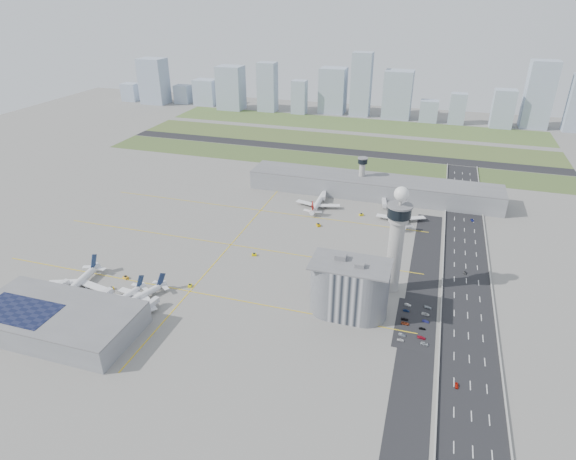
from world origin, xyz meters
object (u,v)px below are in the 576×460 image
(tug_0, at_px, (126,277))
(car_lot_4, at_px, (406,310))
(admin_building, at_px, (349,288))
(car_lot_8, at_px, (422,329))
(jet_bridge_near_0, at_px, (48,295))
(tug_3, at_px, (254,254))
(tug_5, at_px, (361,214))
(car_lot_3, at_px, (405,319))
(car_lot_5, at_px, (408,305))
(tug_4, at_px, (318,225))
(car_lot_1, at_px, (402,335))
(airplane_near_c, at_px, (137,295))
(jet_bridge_near_2, at_px, (140,314))
(car_hw_1, at_px, (465,273))
(car_lot_10, at_px, (426,314))
(jet_bridge_far_1, at_px, (384,201))
(tug_1, at_px, (111,288))
(airplane_far_a, at_px, (318,200))
(car_lot_0, at_px, (401,340))
(car_lot_9, at_px, (426,321))
(car_lot_11, at_px, (428,307))
(jet_bridge_near_1, at_px, (93,304))
(car_hw_4, at_px, (453,190))
(car_lot_2, at_px, (405,323))
(control_tower, at_px, (397,236))
(car_lot_6, at_px, (425,344))
(car_hw_0, at_px, (457,386))
(car_lot_7, at_px, (421,338))
(car_hw_2, at_px, (472,220))
(airplane_near_a, at_px, (76,281))
(secondary_tower, at_px, (362,172))
(airplane_near_b, at_px, (118,297))

(tug_0, relative_size, car_lot_4, 0.94)
(admin_building, distance_m, tug_0, 137.01)
(car_lot_4, relative_size, car_lot_8, 1.05)
(jet_bridge_near_0, xyz_separation_m, car_lot_4, (195.78, 48.83, -2.26))
(tug_3, height_order, tug_5, tug_5)
(car_lot_3, distance_m, car_lot_5, 13.70)
(tug_5, bearing_deg, tug_4, -77.01)
(car_lot_1, distance_m, car_lot_8, 12.69)
(airplane_near_c, height_order, jet_bridge_near_2, airplane_near_c)
(jet_bridge_near_2, distance_m, tug_0, 44.61)
(car_hw_1, bearing_deg, car_lot_10, -114.15)
(jet_bridge_far_1, xyz_separation_m, tug_1, (-137.03, -174.05, -1.99))
(jet_bridge_near_2, height_order, tug_5, jet_bridge_near_2)
(car_lot_4, xyz_separation_m, car_hw_1, (31.40, 50.72, -0.03))
(airplane_far_a, xyz_separation_m, car_lot_0, (80.24, -149.35, -5.46))
(car_lot_9, bearing_deg, jet_bridge_near_0, 111.19)
(car_lot_11, bearing_deg, jet_bridge_near_1, 117.24)
(airplane_near_c, bearing_deg, airplane_far_a, -179.47)
(tug_3, xyz_separation_m, car_hw_4, (126.08, 158.56, -0.27))
(tug_5, height_order, car_lot_2, tug_5)
(car_lot_11, xyz_separation_m, car_hw_4, (12.81, 184.84, 0.05))
(airplane_far_a, xyz_separation_m, car_lot_4, (80.87, -123.29, -5.44))
(control_tower, height_order, car_lot_3, control_tower)
(car_lot_5, xyz_separation_m, car_lot_6, (10.78, -31.10, -0.04))
(car_lot_8, bearing_deg, car_hw_0, -160.18)
(tug_5, xyz_separation_m, car_lot_5, (44.71, -110.86, -0.34))
(car_hw_0, bearing_deg, car_lot_7, 120.01)
(car_lot_8, height_order, car_hw_2, car_hw_2)
(jet_bridge_far_1, xyz_separation_m, car_lot_5, (31.09, -138.52, -2.25))
(car_lot_8, bearing_deg, car_lot_4, 29.73)
(control_tower, distance_m, airplane_near_a, 186.93)
(car_lot_3, bearing_deg, car_lot_6, -151.61)
(car_lot_2, distance_m, car_lot_10, 15.20)
(tug_3, xyz_separation_m, car_lot_5, (102.21, -27.21, -0.30))
(tug_1, relative_size, car_lot_5, 0.81)
(car_lot_10, bearing_deg, car_hw_2, -3.40)
(jet_bridge_near_2, distance_m, car_hw_0, 162.12)
(car_lot_3, bearing_deg, jet_bridge_near_0, 97.37)
(tug_0, xyz_separation_m, car_hw_4, (191.04, 208.30, -0.33))
(tug_1, height_order, car_hw_1, tug_1)
(secondary_tower, height_order, tug_1, secondary_tower)
(car_lot_10, distance_m, car_hw_0, 52.53)
(tug_4, relative_size, car_hw_2, 0.85)
(airplane_near_b, height_order, car_hw_2, airplane_near_b)
(airplane_near_c, xyz_separation_m, car_hw_1, (177.01, 87.45, -4.90))
(car_lot_8, bearing_deg, car_lot_11, -10.85)
(admin_building, bearing_deg, car_lot_3, 3.34)
(jet_bridge_near_2, xyz_separation_m, car_lot_9, (146.45, 42.18, -2.26))
(airplane_near_a, bearing_deg, car_lot_1, 89.07)
(car_lot_4, height_order, car_lot_5, car_lot_5)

